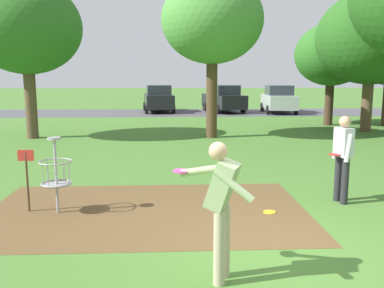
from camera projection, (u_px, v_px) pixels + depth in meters
ground_plane at (269, 255)px, 5.74m from camera, size 160.00×160.00×0.00m
dirt_tee_pad at (147, 211)px, 7.63m from camera, size 5.87×3.64×0.01m
disc_golf_basket at (53, 172)px, 7.42m from camera, size 0.98×0.58×1.39m
player_foreground_watching at (221, 202)px, 4.89m from camera, size 0.92×0.84×1.71m
player_throwing at (343, 154)px, 8.00m from camera, size 0.43×0.49×1.71m
frisbee_near_basket at (270, 212)px, 7.54m from camera, size 0.23×0.23×0.02m
tree_mid_center at (26, 28)px, 15.87m from camera, size 4.23×4.23×6.11m
tree_mid_right at (212, 21)px, 16.00m from camera, size 3.97×3.97×6.29m
tree_far_left at (331, 55)px, 20.41m from camera, size 3.61×3.61×5.04m
tree_far_center at (371, 38)px, 17.87m from camera, size 4.73×4.73×6.10m
parking_lot_strip at (192, 113)px, 28.04m from camera, size 36.00×6.00×0.01m
parked_car_leftmost at (158, 98)px, 28.44m from camera, size 2.32×4.37×1.84m
parked_car_center_left at (224, 99)px, 28.31m from camera, size 2.76×4.51×1.84m
parked_car_center_right at (279, 99)px, 27.80m from camera, size 2.20×4.32×1.84m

